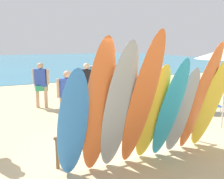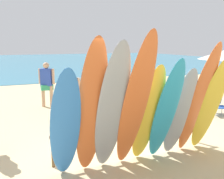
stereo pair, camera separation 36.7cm
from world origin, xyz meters
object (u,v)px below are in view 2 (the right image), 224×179
Objects in this scene: surfboard_yellow_4 at (148,115)px; surfboard_yellow_8 at (210,106)px; surfboard_orange_7 at (198,101)px; beachgoer_photographing at (91,83)px; surfboard_grey_6 at (180,113)px; beachgoer_by_water at (70,94)px; surfboard_teal_5 at (166,112)px; surfboard_rack at (132,130)px; beach_chair_blue at (217,102)px; surfboard_orange_3 at (135,105)px; surfboard_grey_2 at (112,110)px; surfboard_orange_1 at (91,110)px; beach_chair_red at (174,101)px; distant_boat at (114,66)px; beachgoer_midbeach at (47,81)px; beach_chair_striped at (189,96)px; surfboard_blue_0 at (65,126)px.

surfboard_yellow_8 reaches higher than surfboard_yellow_4.
beachgoer_photographing is (-0.79, 4.71, -0.24)m from surfboard_orange_7.
surfboard_grey_6 is 1.26× the size of beachgoer_by_water.
surfboard_grey_6 is (0.44, 0.14, -0.11)m from surfboard_teal_5.
beachgoer_by_water is at bearing 116.01° from surfboard_orange_7.
beachgoer_photographing is at bearing 84.16° from surfboard_rack.
surfboard_orange_3 is at bearing -126.38° from beach_chair_blue.
surfboard_grey_2 is 1.02× the size of surfboard_orange_7.
surfboard_orange_1 is 5.00m from beachgoer_photographing.
surfboard_orange_1 is 1.14× the size of surfboard_teal_5.
beach_chair_red is 0.22× the size of distant_boat.
surfboard_yellow_8 is (0.35, 0.03, -0.15)m from surfboard_orange_7.
surfboard_orange_3 is 5.98m from beachgoer_midbeach.
surfboard_grey_6 is 2.47× the size of beach_chair_red.
beachgoer_photographing is (-0.38, 4.64, 0.00)m from surfboard_grey_6.
surfboard_orange_3 is 1.24× the size of surfboard_yellow_8.
beach_chair_red is at bearing 38.21° from surfboard_orange_1.
surfboard_rack is 1.35× the size of surfboard_grey_2.
beachgoer_photographing is at bearing 71.88° from surfboard_orange_1.
beach_chair_striped is (3.57, -1.05, -0.56)m from beachgoer_photographing.
surfboard_yellow_4 is 1.29× the size of beachgoer_midbeach.
beachgoer_by_water is (-0.36, 3.40, -0.39)m from surfboard_orange_3.
beachgoer_photographing is (1.59, 4.74, -0.29)m from surfboard_orange_1.
surfboard_yellow_8 is at bearing -101.16° from beach_chair_red.
surfboard_grey_6 is 3.52m from beachgoer_by_water.
surfboard_grey_2 is at bearing -174.87° from surfboard_yellow_8.
surfboard_grey_2 is 3.22× the size of beach_chair_blue.
beachgoer_photographing is at bearing 85.18° from surfboard_yellow_4.
beach_chair_red is at bearing 3.30° from beachgoer_midbeach.
beachgoer_midbeach is (-0.62, 5.94, -0.35)m from surfboard_orange_3.
surfboard_grey_2 is at bearing -2.91° from surfboard_blue_0.
distant_boat is (3.96, 16.30, -0.29)m from beach_chair_striped.
beachgoer_midbeach is 2.07× the size of beach_chair_blue.
beach_chair_red is 1.43m from beach_chair_blue.
surfboard_orange_7 is at bearing 7.65° from surfboard_teal_5.
beach_chair_striped is at bearing 35.88° from surfboard_blue_0.
surfboard_rack is 1.62× the size of surfboard_yellow_4.
beach_chair_striped is at bearing 47.60° from surfboard_orange_7.
beachgoer_photographing reaches higher than distant_boat.
surfboard_orange_7 reaches higher than beach_chair_blue.
surfboard_rack is 1.25m from surfboard_orange_3.
surfboard_orange_1 reaches higher than distant_boat.
surfboard_yellow_8 is 3.94m from beachgoer_by_water.
surfboard_orange_3 reaches higher than surfboard_orange_7.
surfboard_blue_0 reaches higher than surfboard_rack.
surfboard_grey_6 is 1.20× the size of beachgoer_photographing.
surfboard_grey_2 is 0.44m from surfboard_orange_3.
surfboard_orange_1 is at bearing 90.61° from beachgoer_by_water.
surfboard_grey_2 is at bearing 96.95° from beachgoer_by_water.
beach_chair_striped is (2.78, 3.66, -0.81)m from surfboard_orange_7.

